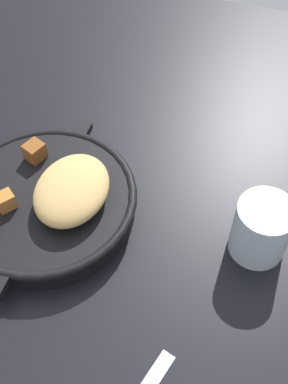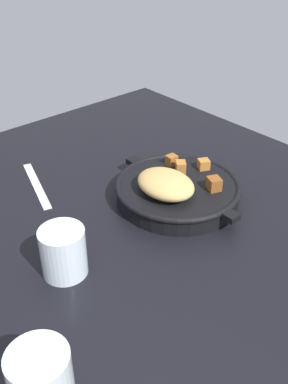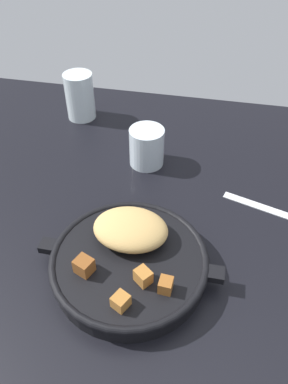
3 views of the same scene
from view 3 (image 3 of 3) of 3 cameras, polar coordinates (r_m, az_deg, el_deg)
The scene contains 5 objects.
ground_plane at distance 68.09cm, azimuth -2.96°, elevation -5.00°, with size 108.29×93.29×2.40cm, color black.
cast_iron_skillet at distance 58.49cm, azimuth -2.21°, elevation -9.98°, with size 28.43×24.10×7.35cm.
butter_knife at distance 72.42cm, azimuth 18.92°, elevation -2.70°, with size 18.63×1.60×0.36cm, color silver.
water_glass_tall at distance 92.81cm, azimuth -9.65°, elevation 14.05°, with size 6.74×6.74×10.94cm, color silver.
water_glass_short at distance 76.99cm, azimuth 0.40°, elevation 6.83°, with size 7.06×7.06×7.97cm, color silver.
Camera 3 is at (12.75, -44.10, 49.09)cm, focal length 35.39 mm.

